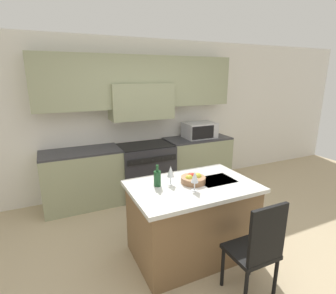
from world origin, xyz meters
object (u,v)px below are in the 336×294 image
Objects in this scene: microwave at (199,130)px; fruit_bowl at (193,179)px; wine_bottle at (157,178)px; wine_glass_near at (195,177)px; island_chair at (257,247)px; wine_glass_far at (171,172)px; range_stove at (146,170)px.

microwave is 2.11m from fruit_bowl.
wine_glass_near is at bearing -41.60° from wine_bottle.
wine_glass_far is (-0.43, 0.95, 0.48)m from island_chair.
wine_glass_near is 0.24m from fruit_bowl.
island_chair reaches higher than range_stove.
wine_glass_far is at bearing -9.20° from wine_bottle.
range_stove is 1.80m from fruit_bowl.
microwave reaches higher than range_stove.
island_chair is 3.60× the size of fruit_bowl.
wine_glass_near reaches higher than island_chair.
range_stove is 4.21× the size of wine_glass_near.
microwave reaches higher than fruit_bowl.
island_chair is at bearing -79.04° from fruit_bowl.
fruit_bowl is (-0.17, 0.89, 0.37)m from island_chair.
island_chair is 4.13× the size of wine_bottle.
island_chair is at bearing -59.19° from wine_bottle.
range_stove is 4.21× the size of wine_glass_far.
island_chair is 1.21m from wine_bottle.
microwave is (1.11, 0.02, 0.62)m from range_stove.
fruit_bowl is (0.10, 0.19, -0.11)m from wine_glass_near.
wine_bottle reaches higher than wine_glass_far.
microwave is 0.58× the size of island_chair.
wine_bottle is at bearing -133.26° from microwave.
wine_bottle is 1.12× the size of wine_glass_near.
wine_glass_far is (0.15, -0.02, 0.06)m from wine_bottle.
microwave reaches higher than wine_bottle.
wine_bottle reaches higher than fruit_bowl.
microwave is 2.38× the size of wine_bottle.
microwave is at bearing 69.48° from island_chair.
island_chair is (0.12, -2.62, 0.10)m from range_stove.
island_chair reaches higher than fruit_bowl.
range_stove is at bearing 92.65° from island_chair.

